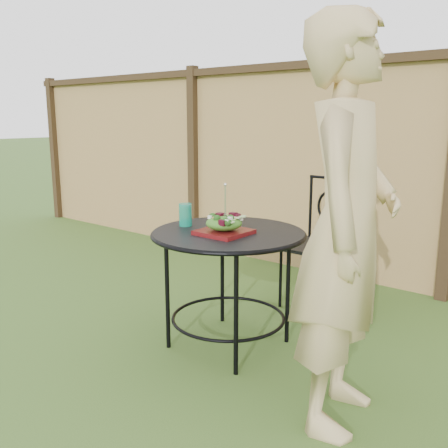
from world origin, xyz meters
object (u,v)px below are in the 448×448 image
at_px(patio_chair, 323,239).
at_px(diner, 346,227).
at_px(salad_plate, 224,232).
at_px(patio_table, 228,254).

bearing_deg(patio_chair, diner, -58.69).
distance_m(diner, salad_plate, 0.88).
relative_size(patio_table, salad_plate, 3.42).
bearing_deg(diner, salad_plate, 63.78).
bearing_deg(patio_table, patio_chair, 84.01).
distance_m(patio_chair, diner, 1.53).
height_order(patio_table, salad_plate, salad_plate).
xyz_separation_m(patio_table, diner, (0.87, -0.26, 0.33)).
bearing_deg(diner, patio_chair, 17.68).
distance_m(patio_chair, salad_plate, 1.10).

